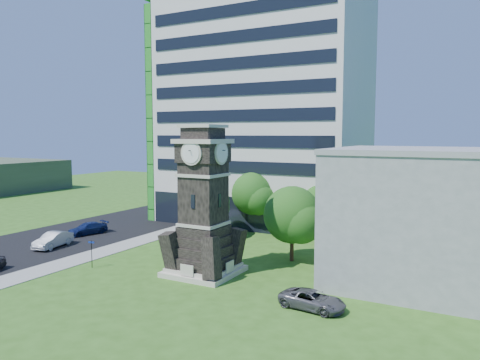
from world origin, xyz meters
The scene contains 15 objects.
ground centered at (0.00, 0.00, 0.00)m, with size 160.00×160.00×0.00m, color #315C1A.
sidewalk centered at (-9.50, 5.00, 0.03)m, with size 3.00×70.00×0.06m, color gray.
street centered at (-18.00, 5.00, 0.01)m, with size 14.00×80.00×0.02m, color black.
clock_tower centered at (3.00, 2.00, 5.28)m, with size 5.40×5.40×12.22m.
office_tall centered at (-3.20, 25.84, 14.22)m, with size 26.20×15.11×28.60m.
office_low centered at (19.97, 8.00, 5.21)m, with size 15.20×12.20×10.40m.
car_street_mid centered at (-15.37, 2.19, 0.77)m, with size 1.62×4.65×1.53m, color #AFB3B7.
car_street_north centered at (-16.98, 8.26, 0.67)m, with size 1.89×4.64×1.35m, color #121E4E.
car_east_lot centered at (13.53, -1.18, 0.61)m, with size 2.04×4.42×1.23m, color #525157.
park_bench centered at (4.55, 1.09, 0.44)m, with size 1.61×0.43×0.83m.
street_sign centered at (-6.37, -1.24, 1.49)m, with size 0.57×0.06×2.38m.
tree_nw centered at (-4.15, 13.55, 3.81)m, with size 5.76×5.24×6.59m.
tree_nc centered at (-0.96, 18.78, 4.35)m, with size 5.57×5.06×7.07m.
tree_ne centered at (7.42, 19.27, 3.66)m, with size 5.12×4.65×6.14m.
tree_east centered at (7.93, 9.09, 4.07)m, with size 5.69×5.18×6.83m.
Camera 1 is at (23.62, -29.60, 11.49)m, focal length 35.00 mm.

